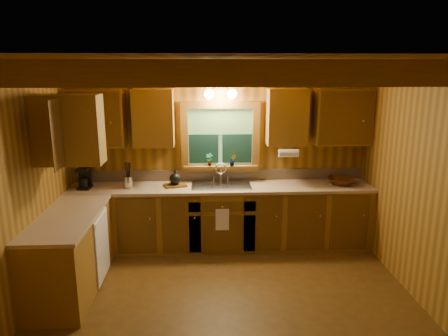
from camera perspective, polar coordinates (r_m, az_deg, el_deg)
name	(u,v)px	position (r m, az deg, el deg)	size (l,w,h in m)	color
room	(228,192)	(4.26, 0.52, -3.21)	(4.20, 4.20, 4.20)	#583A15
ceiling_beams	(228,71)	(4.08, 0.56, 12.99)	(4.20, 2.54, 0.18)	brown
base_cabinets	(186,226)	(5.76, -5.19, -7.82)	(4.20, 2.22, 0.86)	brown
countertop	(186,194)	(5.62, -5.15, -3.53)	(4.20, 2.24, 0.04)	tan
backsplash	(220,175)	(6.16, -0.49, -0.95)	(4.20, 0.02, 0.16)	tan
dishwasher_panel	(102,246)	(5.35, -16.14, -10.12)	(0.02, 0.60, 0.80)	white
upper_cabinets	(178,121)	(5.55, -6.19, 6.39)	(4.19, 1.77, 0.78)	brown
window	(220,138)	(6.03, -0.50, 4.06)	(1.12, 0.08, 1.00)	brown
window_sill	(221,167)	(6.07, -0.47, 0.18)	(1.06, 0.14, 0.04)	brown
wall_sconce	(221,94)	(5.84, -0.46, 10.02)	(0.45, 0.21, 0.17)	black
paper_towel_roll	(289,153)	(5.84, 8.71, 2.00)	(0.11, 0.11, 0.27)	white
dish_towel	(222,220)	(5.71, -0.23, -7.00)	(0.18, 0.01, 0.30)	white
sink	(221,189)	(5.93, -0.38, -2.80)	(0.82, 0.48, 0.43)	silver
coffee_maker	(85,178)	(6.07, -18.29, -1.28)	(0.16, 0.21, 0.29)	black
utensil_crock	(128,181)	(5.95, -12.84, -1.76)	(0.13, 0.13, 0.36)	silver
cutting_board	(175,185)	(5.92, -6.59, -2.33)	(0.29, 0.21, 0.03)	brown
teakettle	(175,179)	(5.89, -6.61, -1.45)	(0.16, 0.16, 0.20)	black
wicker_basket	(341,181)	(6.19, 15.54, -1.70)	(0.38, 0.38, 0.09)	#48230C
potted_plant_left	(209,160)	(6.01, -1.98, 1.14)	(0.10, 0.07, 0.19)	brown
potted_plant_right	(233,160)	(6.01, 1.16, 1.07)	(0.09, 0.07, 0.17)	brown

